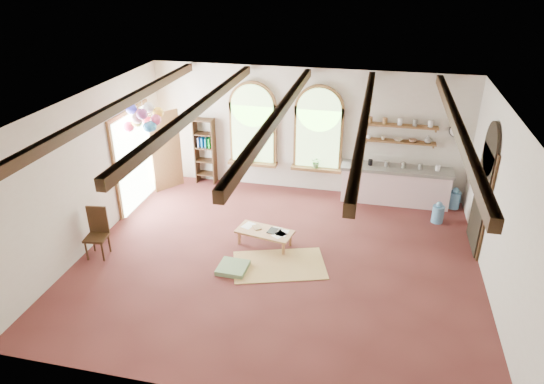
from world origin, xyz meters
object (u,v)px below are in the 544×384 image
(coffee_table, at_px, (265,232))
(balloon_cluster, at_px, (143,118))
(side_chair, at_px, (98,243))
(kitchen_counter, at_px, (395,185))

(coffee_table, distance_m, balloon_cluster, 3.75)
(side_chair, relative_size, balloon_cluster, 0.92)
(kitchen_counter, height_order, coffee_table, kitchen_counter)
(side_chair, xyz_separation_m, balloon_cluster, (0.25, 2.10, 2.03))
(side_chair, height_order, balloon_cluster, balloon_cluster)
(kitchen_counter, distance_m, balloon_cluster, 6.25)
(balloon_cluster, bearing_deg, kitchen_counter, 16.86)
(side_chair, bearing_deg, balloon_cluster, 83.28)
(kitchen_counter, bearing_deg, balloon_cluster, -163.14)
(kitchen_counter, relative_size, side_chair, 2.53)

